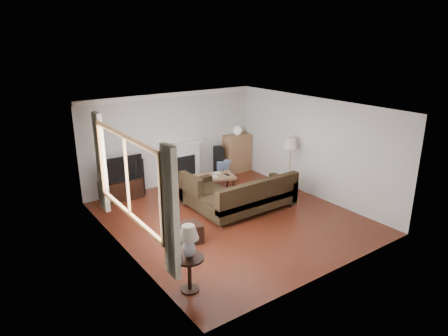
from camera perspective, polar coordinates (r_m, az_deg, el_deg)
room at (r=8.60m, az=1.16°, el=0.44°), size 5.10×5.60×2.54m
window at (r=7.21m, az=-13.71°, el=-1.17°), size 0.12×2.74×1.54m
curtain_near at (r=5.99m, az=-7.60°, el=-6.42°), size 0.10×0.35×2.10m
curtain_far at (r=8.64m, az=-17.15°, el=0.73°), size 0.10×0.35×2.10m
fireplace at (r=11.01m, az=-6.43°, el=0.67°), size 1.40×0.26×1.15m
tv_stand at (r=10.31m, az=-14.47°, el=-2.96°), size 1.01×0.45×0.50m
television at (r=10.12m, az=-14.72°, el=0.00°), size 1.08×0.14×0.62m
speaker_left at (r=10.41m, az=-12.40°, el=-1.23°), size 0.33×0.37×0.97m
speaker_right at (r=11.59m, az=-0.81°, el=0.97°), size 0.33×0.36×0.87m
bookshelf at (r=11.92m, az=1.88°, el=2.11°), size 0.82×0.39×1.13m
globe_lamp at (r=11.74m, az=1.92°, el=5.37°), size 0.26×0.26×0.26m
sectional_sofa at (r=9.24m, az=3.67°, el=-3.92°), size 2.47×1.80×0.80m
coffee_table at (r=10.38m, az=-1.77°, el=-2.35°), size 1.32×0.95×0.46m
footstool at (r=8.04m, az=-4.94°, el=-9.17°), size 0.51×0.51×0.38m
floor_lamp at (r=10.49m, az=9.38°, el=0.49°), size 0.38×0.38×1.44m
side_table at (r=6.58m, az=-4.94°, el=-14.81°), size 0.48×0.48×0.61m
table_lamp at (r=6.29m, az=-5.09°, el=-10.45°), size 0.33×0.33×0.54m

